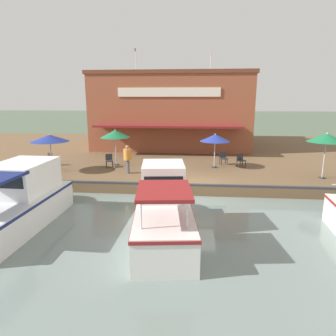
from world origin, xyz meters
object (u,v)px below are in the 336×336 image
object	(u,v)px
patio_umbrella_by_entrance	(215,138)
motorboat_distant_upstream	(22,200)
motorboat_fourth_along	(163,209)
waterfront_restaurant	(173,111)
cafe_chair_mid_patio	(223,157)
patio_umbrella_far_corner	(50,138)
cafe_chair_far_corner_seat	(42,163)
patio_umbrella_mid_patio_left	(327,138)
cafe_chair_under_first_umbrella	(109,160)
cafe_chair_beside_entrance	(241,160)
tree_upstream_bank	(220,99)
patio_umbrella_back_row	(115,134)
person_near_entrance	(128,156)
cafe_chair_facing_river	(49,159)

from	to	relation	value
patio_umbrella_by_entrance	motorboat_distant_upstream	distance (m)	11.74
patio_umbrella_by_entrance	motorboat_fourth_along	bearing A→B (deg)	-15.42
waterfront_restaurant	cafe_chair_mid_patio	world-z (taller)	waterfront_restaurant
patio_umbrella_far_corner	motorboat_distant_upstream	bearing A→B (deg)	15.66
cafe_chair_far_corner_seat	motorboat_fourth_along	world-z (taller)	motorboat_fourth_along
patio_umbrella_mid_patio_left	motorboat_fourth_along	size ratio (longest dim) A/B	0.41
cafe_chair_under_first_umbrella	motorboat_distant_upstream	size ratio (longest dim) A/B	0.13
cafe_chair_beside_entrance	motorboat_fourth_along	distance (m)	10.00
cafe_chair_under_first_umbrella	tree_upstream_bank	bearing A→B (deg)	151.37
waterfront_restaurant	cafe_chair_beside_entrance	world-z (taller)	waterfront_restaurant
patio_umbrella_back_row	motorboat_distant_upstream	distance (m)	8.72
waterfront_restaurant	person_near_entrance	world-z (taller)	waterfront_restaurant
patio_umbrella_by_entrance	cafe_chair_far_corner_seat	world-z (taller)	patio_umbrella_by_entrance
patio_umbrella_by_entrance	cafe_chair_mid_patio	size ratio (longest dim) A/B	2.59
cafe_chair_mid_patio	cafe_chair_far_corner_seat	world-z (taller)	same
patio_umbrella_by_entrance	cafe_chair_mid_patio	xyz separation A→B (m)	(-1.05, 0.66, -1.46)
cafe_chair_mid_patio	cafe_chair_facing_river	xyz separation A→B (m)	(1.53, -11.60, 0.00)
person_near_entrance	motorboat_distant_upstream	world-z (taller)	motorboat_distant_upstream
waterfront_restaurant	cafe_chair_facing_river	size ratio (longest dim) A/B	16.15
patio_umbrella_mid_patio_left	patio_umbrella_by_entrance	bearing A→B (deg)	-109.86
cafe_chair_under_first_umbrella	person_near_entrance	size ratio (longest dim) A/B	0.50
cafe_chair_far_corner_seat	tree_upstream_bank	world-z (taller)	tree_upstream_bank
cafe_chair_far_corner_seat	cafe_chair_facing_river	world-z (taller)	same
patio_umbrella_mid_patio_left	person_near_entrance	size ratio (longest dim) A/B	1.51
motorboat_distant_upstream	cafe_chair_under_first_umbrella	bearing A→B (deg)	169.85
waterfront_restaurant	patio_umbrella_mid_patio_left	bearing A→B (deg)	40.02
patio_umbrella_back_row	cafe_chair_facing_river	distance (m)	4.74
patio_umbrella_back_row	person_near_entrance	xyz separation A→B (m)	(2.14, 1.29, -1.04)
patio_umbrella_back_row	cafe_chair_mid_patio	distance (m)	7.43
patio_umbrella_by_entrance	cafe_chair_beside_entrance	distance (m)	2.32
cafe_chair_mid_patio	cafe_chair_far_corner_seat	xyz separation A→B (m)	(2.81, -11.40, 0.00)
cafe_chair_mid_patio	tree_upstream_bank	bearing A→B (deg)	177.42
person_near_entrance	tree_upstream_bank	size ratio (longest dim) A/B	0.25
cafe_chair_mid_patio	cafe_chair_facing_river	bearing A→B (deg)	-82.50
patio_umbrella_back_row	cafe_chair_beside_entrance	world-z (taller)	patio_umbrella_back_row
motorboat_distant_upstream	tree_upstream_bank	distance (m)	24.82
patio_umbrella_far_corner	cafe_chair_beside_entrance	xyz separation A→B (m)	(-2.45, 11.71, -1.58)
patio_umbrella_by_entrance	waterfront_restaurant	bearing A→B (deg)	-159.15
cafe_chair_mid_patio	tree_upstream_bank	xyz separation A→B (m)	(-13.31, 0.60, 3.89)
motorboat_fourth_along	cafe_chair_mid_patio	bearing A→B (deg)	162.55
patio_umbrella_back_row	patio_umbrella_mid_patio_left	distance (m)	12.65
tree_upstream_bank	cafe_chair_mid_patio	bearing A→B (deg)	-2.58
cafe_chair_facing_river	cafe_chair_under_first_umbrella	bearing A→B (deg)	90.22
cafe_chair_mid_patio	cafe_chair_far_corner_seat	bearing A→B (deg)	-76.17
cafe_chair_under_first_umbrella	cafe_chair_far_corner_seat	bearing A→B (deg)	-71.67
cafe_chair_beside_entrance	tree_upstream_bank	world-z (taller)	tree_upstream_bank
cafe_chair_beside_entrance	cafe_chair_under_first_umbrella	size ratio (longest dim) A/B	1.00
cafe_chair_beside_entrance	cafe_chair_far_corner_seat	size ratio (longest dim) A/B	1.00
patio_umbrella_far_corner	cafe_chair_beside_entrance	world-z (taller)	patio_umbrella_far_corner
cafe_chair_under_first_umbrella	patio_umbrella_by_entrance	bearing A→B (deg)	93.89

